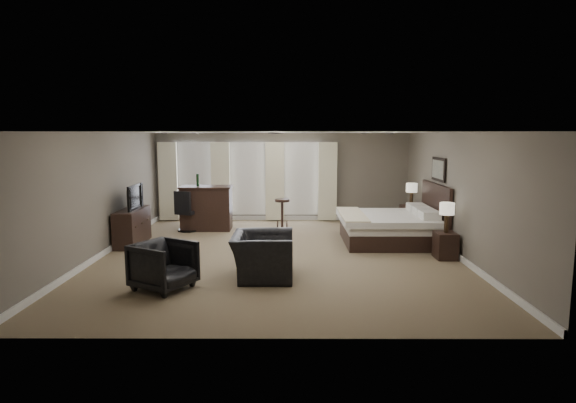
{
  "coord_description": "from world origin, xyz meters",
  "views": [
    {
      "loc": [
        0.24,
        -10.03,
        2.57
      ],
      "look_at": [
        0.2,
        0.4,
        1.1
      ],
      "focal_mm": 30.0,
      "sensor_mm": 36.0,
      "label": 1
    }
  ],
  "objects_px": {
    "armchair_near": "(263,248)",
    "armchair_far": "(164,263)",
    "lamp_near": "(447,218)",
    "dresser": "(132,227)",
    "nightstand_far": "(411,218)",
    "bar_stool_left": "(194,210)",
    "desk_chair": "(188,211)",
    "lamp_far": "(411,195)",
    "bar_stool_right": "(282,215)",
    "nightstand_near": "(445,245)",
    "bed": "(389,213)",
    "bar_counter": "(207,208)",
    "tv": "(131,206)"
  },
  "relations": [
    {
      "from": "dresser",
      "to": "armchair_far",
      "type": "xyz_separation_m",
      "value": [
        1.59,
        -3.29,
        0.02
      ]
    },
    {
      "from": "bar_stool_right",
      "to": "bar_stool_left",
      "type": "bearing_deg",
      "value": 158.06
    },
    {
      "from": "nightstand_near",
      "to": "tv",
      "type": "bearing_deg",
      "value": 169.45
    },
    {
      "from": "nightstand_near",
      "to": "desk_chair",
      "type": "height_order",
      "value": "desk_chair"
    },
    {
      "from": "lamp_near",
      "to": "armchair_far",
      "type": "distance_m",
      "value": 5.71
    },
    {
      "from": "nightstand_near",
      "to": "armchair_near",
      "type": "height_order",
      "value": "armchair_near"
    },
    {
      "from": "nightstand_far",
      "to": "dresser",
      "type": "xyz_separation_m",
      "value": [
        -6.92,
        -1.61,
        0.08
      ]
    },
    {
      "from": "armchair_far",
      "to": "bar_stool_left",
      "type": "xyz_separation_m",
      "value": [
        -0.69,
        6.01,
        -0.05
      ]
    },
    {
      "from": "nightstand_far",
      "to": "desk_chair",
      "type": "distance_m",
      "value": 5.94
    },
    {
      "from": "nightstand_near",
      "to": "dresser",
      "type": "height_order",
      "value": "dresser"
    },
    {
      "from": "lamp_near",
      "to": "lamp_far",
      "type": "bearing_deg",
      "value": 90.0
    },
    {
      "from": "nightstand_near",
      "to": "bar_stool_right",
      "type": "xyz_separation_m",
      "value": [
        -3.43,
        2.97,
        0.15
      ]
    },
    {
      "from": "bed",
      "to": "dresser",
      "type": "bearing_deg",
      "value": -178.47
    },
    {
      "from": "dresser",
      "to": "armchair_near",
      "type": "distance_m",
      "value": 4.14
    },
    {
      "from": "bar_counter",
      "to": "nightstand_far",
      "type": "bearing_deg",
      "value": -1.12
    },
    {
      "from": "nightstand_near",
      "to": "bar_counter",
      "type": "height_order",
      "value": "bar_counter"
    },
    {
      "from": "bed",
      "to": "armchair_near",
      "type": "xyz_separation_m",
      "value": [
        -2.83,
        -2.79,
        -0.17
      ]
    },
    {
      "from": "lamp_near",
      "to": "desk_chair",
      "type": "distance_m",
      "value": 6.58
    },
    {
      "from": "nightstand_near",
      "to": "armchair_far",
      "type": "relative_size",
      "value": 0.62
    },
    {
      "from": "armchair_near",
      "to": "armchair_far",
      "type": "bearing_deg",
      "value": 112.61
    },
    {
      "from": "bar_counter",
      "to": "bar_stool_right",
      "type": "xyz_separation_m",
      "value": [
        2.04,
        -0.04,
        -0.18
      ]
    },
    {
      "from": "bed",
      "to": "armchair_far",
      "type": "xyz_separation_m",
      "value": [
        -4.44,
        -3.45,
        -0.26
      ]
    },
    {
      "from": "lamp_near",
      "to": "dresser",
      "type": "xyz_separation_m",
      "value": [
        -6.92,
        1.29,
        -0.44
      ]
    },
    {
      "from": "bar_stool_left",
      "to": "desk_chair",
      "type": "bearing_deg",
      "value": -86.26
    },
    {
      "from": "lamp_far",
      "to": "dresser",
      "type": "relative_size",
      "value": 0.43
    },
    {
      "from": "lamp_far",
      "to": "bar_counter",
      "type": "xyz_separation_m",
      "value": [
        -5.47,
        0.11,
        -0.37
      ]
    },
    {
      "from": "nightstand_far",
      "to": "bar_stool_left",
      "type": "distance_m",
      "value": 6.12
    },
    {
      "from": "dresser",
      "to": "lamp_near",
      "type": "bearing_deg",
      "value": -10.55
    },
    {
      "from": "bar_stool_left",
      "to": "bar_stool_right",
      "type": "xyz_separation_m",
      "value": [
        2.58,
        -1.04,
        0.03
      ]
    },
    {
      "from": "bar_counter",
      "to": "bed",
      "type": "bearing_deg",
      "value": -18.77
    },
    {
      "from": "nightstand_far",
      "to": "bar_stool_left",
      "type": "bearing_deg",
      "value": 169.58
    },
    {
      "from": "armchair_far",
      "to": "bar_stool_right",
      "type": "xyz_separation_m",
      "value": [
        1.89,
        4.97,
        -0.02
      ]
    },
    {
      "from": "nightstand_far",
      "to": "armchair_near",
      "type": "distance_m",
      "value": 5.64
    },
    {
      "from": "armchair_far",
      "to": "bar_stool_right",
      "type": "bearing_deg",
      "value": 8.58
    },
    {
      "from": "nightstand_near",
      "to": "tv",
      "type": "xyz_separation_m",
      "value": [
        -6.92,
        1.29,
        0.62
      ]
    },
    {
      "from": "tv",
      "to": "bar_stool_right",
      "type": "xyz_separation_m",
      "value": [
        3.49,
        1.68,
        -0.48
      ]
    },
    {
      "from": "nightstand_near",
      "to": "nightstand_far",
      "type": "distance_m",
      "value": 2.9
    },
    {
      "from": "nightstand_far",
      "to": "dresser",
      "type": "relative_size",
      "value": 0.47
    },
    {
      "from": "nightstand_near",
      "to": "dresser",
      "type": "relative_size",
      "value": 0.38
    },
    {
      "from": "lamp_far",
      "to": "armchair_far",
      "type": "relative_size",
      "value": 0.69
    },
    {
      "from": "dresser",
      "to": "nightstand_far",
      "type": "bearing_deg",
      "value": 13.1
    },
    {
      "from": "nightstand_far",
      "to": "lamp_near",
      "type": "distance_m",
      "value": 2.95
    },
    {
      "from": "dresser",
      "to": "bar_stool_left",
      "type": "distance_m",
      "value": 2.86
    },
    {
      "from": "bed",
      "to": "lamp_near",
      "type": "relative_size",
      "value": 3.56
    },
    {
      "from": "bed",
      "to": "nightstand_far",
      "type": "distance_m",
      "value": 1.74
    },
    {
      "from": "nightstand_far",
      "to": "tv",
      "type": "xyz_separation_m",
      "value": [
        -6.92,
        -1.61,
        0.56
      ]
    },
    {
      "from": "armchair_near",
      "to": "bar_counter",
      "type": "xyz_separation_m",
      "value": [
        -1.75,
        4.35,
        0.06
      ]
    },
    {
      "from": "nightstand_near",
      "to": "bar_stool_right",
      "type": "bearing_deg",
      "value": 139.18
    },
    {
      "from": "dresser",
      "to": "tv",
      "type": "bearing_deg",
      "value": 0.0
    },
    {
      "from": "bar_counter",
      "to": "bar_stool_left",
      "type": "xyz_separation_m",
      "value": [
        -0.54,
        1.0,
        -0.21
      ]
    }
  ]
}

